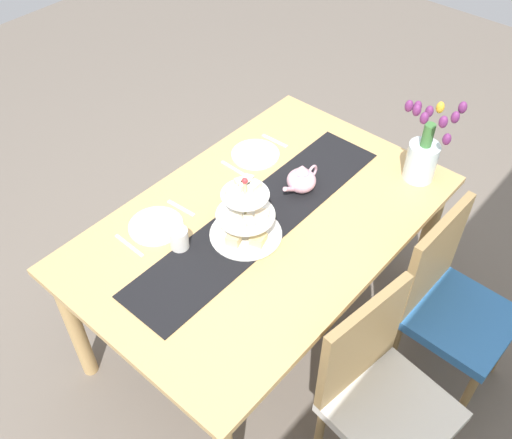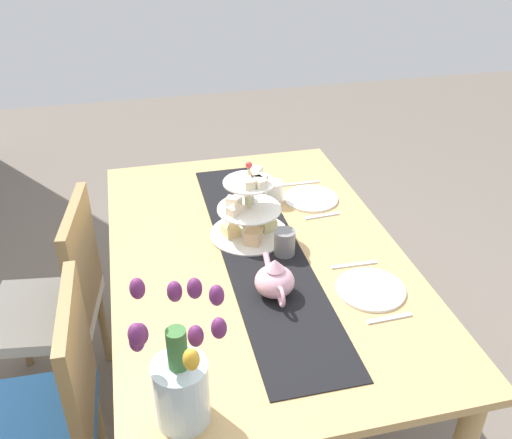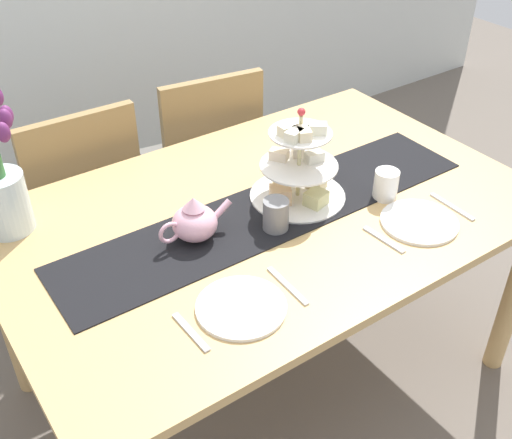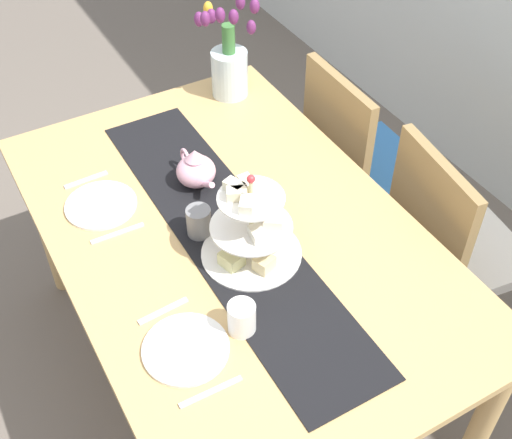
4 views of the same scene
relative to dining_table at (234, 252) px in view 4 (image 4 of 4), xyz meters
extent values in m
plane|color=#6B6056|center=(0.00, 0.00, -0.66)|extent=(8.00, 8.00, 0.00)
cube|color=tan|center=(0.00, 0.00, 0.08)|extent=(1.64, 1.04, 0.03)
cylinder|color=tan|center=(-0.75, -0.45, -0.30)|extent=(0.07, 0.07, 0.72)
cylinder|color=tan|center=(-0.75, 0.45, -0.30)|extent=(0.07, 0.07, 0.72)
cylinder|color=tan|center=(0.75, 0.45, -0.30)|extent=(0.07, 0.07, 0.72)
cylinder|color=olive|center=(-0.16, 1.00, -0.45)|extent=(0.04, 0.04, 0.41)
cylinder|color=olive|center=(-0.52, 1.01, -0.45)|extent=(0.04, 0.04, 0.41)
cylinder|color=olive|center=(-0.17, 0.64, -0.45)|extent=(0.04, 0.04, 0.41)
cylinder|color=olive|center=(-0.53, 0.65, -0.45)|extent=(0.04, 0.04, 0.41)
cube|color=#3370B7|center=(-0.34, 0.82, -0.22)|extent=(0.43, 0.43, 0.05)
cube|color=olive|center=(-0.35, 0.63, 0.03)|extent=(0.42, 0.05, 0.45)
cylinder|color=olive|center=(0.07, 1.03, -0.45)|extent=(0.04, 0.04, 0.41)
cylinder|color=olive|center=(0.37, 0.62, -0.45)|extent=(0.04, 0.04, 0.41)
cylinder|color=olive|center=(0.02, 0.67, -0.45)|extent=(0.04, 0.04, 0.41)
cube|color=silver|center=(0.22, 0.82, -0.22)|extent=(0.47, 0.47, 0.05)
cube|color=olive|center=(0.19, 0.63, 0.03)|extent=(0.42, 0.09, 0.45)
cube|color=black|center=(0.00, -0.02, 0.10)|extent=(1.37, 0.29, 0.00)
cylinder|color=beige|center=(0.12, 0.00, 0.24)|extent=(0.01, 0.01, 0.28)
cylinder|color=white|center=(0.12, 0.00, 0.10)|extent=(0.30, 0.30, 0.01)
cylinder|color=white|center=(0.12, 0.00, 0.21)|extent=(0.24, 0.24, 0.01)
cylinder|color=white|center=(0.12, 0.00, 0.32)|extent=(0.19, 0.19, 0.01)
cube|color=beige|center=(0.19, 0.00, 0.13)|extent=(0.06, 0.07, 0.04)
cube|color=#EED087|center=(0.12, 0.07, 0.13)|extent=(0.07, 0.07, 0.04)
cube|color=beige|center=(0.05, 0.00, 0.13)|extent=(0.08, 0.08, 0.05)
cube|color=beige|center=(0.13, -0.07, 0.13)|extent=(0.08, 0.07, 0.04)
cube|color=silver|center=(0.17, -0.01, 0.23)|extent=(0.06, 0.04, 0.03)
cube|color=beige|center=(0.15, 0.05, 0.23)|extent=(0.06, 0.07, 0.03)
cube|color=beige|center=(0.09, 0.06, 0.23)|extent=(0.06, 0.07, 0.03)
cube|color=beige|center=(0.08, 0.01, 0.34)|extent=(0.06, 0.04, 0.03)
cube|color=silver|center=(0.07, -0.03, 0.34)|extent=(0.07, 0.05, 0.03)
cube|color=beige|center=(0.10, -0.04, 0.34)|extent=(0.06, 0.07, 0.03)
cube|color=silver|center=(0.15, -0.03, 0.34)|extent=(0.07, 0.06, 0.03)
sphere|color=red|center=(0.12, 0.00, 0.39)|extent=(0.02, 0.02, 0.02)
ellipsoid|color=#E5A8BC|center=(-0.25, 0.00, 0.15)|extent=(0.13, 0.13, 0.10)
cone|color=#E5A8BC|center=(-0.25, 0.00, 0.22)|extent=(0.06, 0.06, 0.04)
cylinder|color=#E5A8BC|center=(-0.16, 0.00, 0.16)|extent=(0.07, 0.02, 0.06)
torus|color=#E5A8BC|center=(-0.33, 0.00, 0.15)|extent=(0.07, 0.01, 0.07)
cylinder|color=silver|center=(-0.68, 0.35, 0.19)|extent=(0.14, 0.14, 0.18)
cylinder|color=#3D7538|center=(-0.68, 0.35, 0.33)|extent=(0.05, 0.05, 0.12)
ellipsoid|color=#6B2860|center=(-0.61, 0.34, 0.45)|extent=(0.04, 0.04, 0.06)
ellipsoid|color=#6B2860|center=(-0.61, 0.42, 0.47)|extent=(0.04, 0.04, 0.06)
ellipsoid|color=#6B2860|center=(-0.66, 0.44, 0.36)|extent=(0.04, 0.04, 0.06)
ellipsoid|color=#6B2860|center=(-0.72, 0.43, 0.44)|extent=(0.04, 0.04, 0.06)
ellipsoid|color=yellow|center=(-0.79, 0.33, 0.41)|extent=(0.04, 0.04, 0.06)
ellipsoid|color=#6B2860|center=(-0.73, 0.31, 0.41)|extent=(0.04, 0.04, 0.06)
ellipsoid|color=#6B2860|center=(-0.72, 0.26, 0.41)|extent=(0.04, 0.04, 0.06)
ellipsoid|color=#6B2860|center=(-0.65, 0.25, 0.45)|extent=(0.04, 0.04, 0.06)
ellipsoid|color=#6B2860|center=(-0.63, 0.29, 0.46)|extent=(0.04, 0.04, 0.06)
cylinder|color=white|center=(-0.31, -0.32, 0.10)|extent=(0.23, 0.23, 0.01)
cube|color=silver|center=(-0.45, -0.32, 0.10)|extent=(0.02, 0.15, 0.01)
cube|color=silver|center=(-0.16, -0.32, 0.10)|extent=(0.02, 0.17, 0.01)
cylinder|color=white|center=(0.33, -0.32, 0.10)|extent=(0.23, 0.23, 0.01)
cube|color=silver|center=(0.18, -0.32, 0.10)|extent=(0.03, 0.15, 0.01)
cube|color=silver|center=(0.47, -0.32, 0.10)|extent=(0.02, 0.17, 0.01)
cylinder|color=slate|center=(-0.04, -0.09, 0.15)|extent=(0.08, 0.08, 0.09)
cylinder|color=white|center=(0.34, -0.16, 0.14)|extent=(0.08, 0.08, 0.09)
camera|label=1|loc=(1.32, 1.10, 1.81)|focal=40.21mm
camera|label=2|loc=(-1.65, 0.39, 1.27)|focal=39.57mm
camera|label=3|loc=(-0.92, -1.27, 1.19)|focal=43.79mm
camera|label=4|loc=(1.29, -0.65, 1.54)|focal=46.52mm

